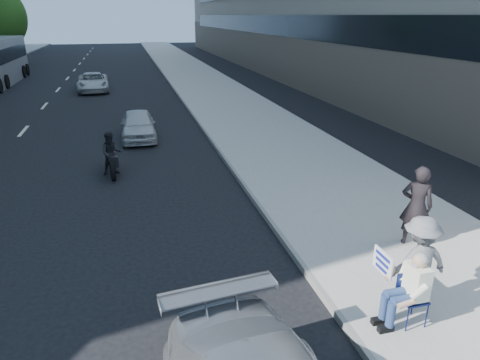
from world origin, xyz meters
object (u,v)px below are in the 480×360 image
object	(u,v)px
jogger	(418,262)
white_sedan_far	(93,82)
pedestrian_woman	(417,206)
white_sedan_near	(138,125)
motorcycle	(112,155)
seated_protester	(407,285)

from	to	relation	value
jogger	white_sedan_far	size ratio (longest dim) A/B	0.38
pedestrian_woman	white_sedan_near	distance (m)	12.40
jogger	motorcycle	distance (m)	10.15
seated_protester	white_sedan_far	distance (m)	27.46
white_sedan_near	motorcycle	xyz separation A→B (m)	(-1.00, -4.27, 0.04)
jogger	white_sedan_near	xyz separation A→B (m)	(-4.25, 12.95, -0.40)
white_sedan_near	motorcycle	world-z (taller)	motorcycle
pedestrian_woman	white_sedan_near	world-z (taller)	pedestrian_woman
jogger	white_sedan_far	world-z (taller)	jogger
seated_protester	jogger	bearing A→B (deg)	40.13
seated_protester	jogger	size ratio (longest dim) A/B	0.77
white_sedan_far	pedestrian_woman	bearing A→B (deg)	-74.25
pedestrian_woman	seated_protester	bearing A→B (deg)	85.68
seated_protester	jogger	world-z (taller)	jogger
motorcycle	white_sedan_far	bearing A→B (deg)	87.27
pedestrian_woman	white_sedan_far	bearing A→B (deg)	-38.03
jogger	white_sedan_near	world-z (taller)	jogger
jogger	white_sedan_near	size ratio (longest dim) A/B	0.49
pedestrian_woman	motorcycle	world-z (taller)	pedestrian_woman
motorcycle	white_sedan_near	bearing A→B (deg)	69.00
jogger	motorcycle	xyz separation A→B (m)	(-5.25, 8.68, -0.36)
white_sedan_near	pedestrian_woman	bearing A→B (deg)	-62.52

